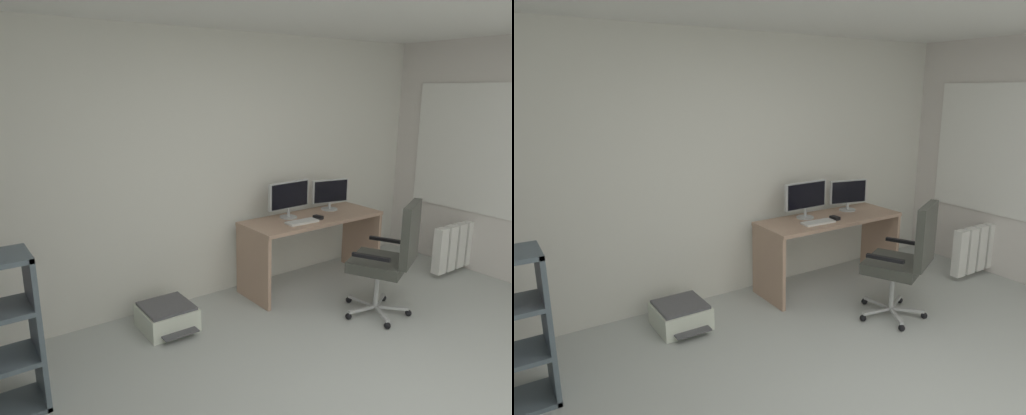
% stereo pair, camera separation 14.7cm
% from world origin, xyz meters
% --- Properties ---
extents(wall_back, '(5.53, 0.10, 2.57)m').
position_xyz_m(wall_back, '(0.00, 2.65, 1.29)').
color(wall_back, silver).
rests_on(wall_back, ground).
extents(window_pane, '(0.01, 1.46, 1.34)m').
position_xyz_m(window_pane, '(2.76, 1.50, 1.39)').
color(window_pane, white).
extents(window_frame, '(0.02, 1.54, 1.42)m').
position_xyz_m(window_frame, '(2.75, 1.50, 1.39)').
color(window_frame, white).
extents(desk, '(1.54, 0.57, 0.75)m').
position_xyz_m(desk, '(0.99, 2.21, 0.55)').
color(desk, tan).
rests_on(desk, ground).
extents(monitor_main, '(0.51, 0.18, 0.38)m').
position_xyz_m(monitor_main, '(0.76, 2.32, 0.97)').
color(monitor_main, '#B2B5B7').
rests_on(monitor_main, desk).
extents(monitor_secondary, '(0.43, 0.18, 0.34)m').
position_xyz_m(monitor_secondary, '(1.33, 2.32, 0.94)').
color(monitor_secondary, '#B2B5B7').
rests_on(monitor_secondary, desk).
extents(keyboard, '(0.34, 0.14, 0.02)m').
position_xyz_m(keyboard, '(0.74, 2.09, 0.76)').
color(keyboard, silver).
rests_on(keyboard, desk).
extents(computer_mouse, '(0.07, 0.10, 0.03)m').
position_xyz_m(computer_mouse, '(0.97, 2.11, 0.76)').
color(computer_mouse, black).
rests_on(computer_mouse, desk).
extents(office_chair, '(0.67, 0.70, 1.09)m').
position_xyz_m(office_chair, '(1.06, 1.24, 0.60)').
color(office_chair, '#B7BABC').
rests_on(office_chair, ground).
extents(printer, '(0.44, 0.53, 0.22)m').
position_xyz_m(printer, '(-0.69, 2.19, 0.11)').
color(printer, silver).
rests_on(printer, ground).
extents(radiator, '(0.99, 0.10, 0.51)m').
position_xyz_m(radiator, '(2.67, 1.50, 0.32)').
color(radiator, white).
rests_on(radiator, ground).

